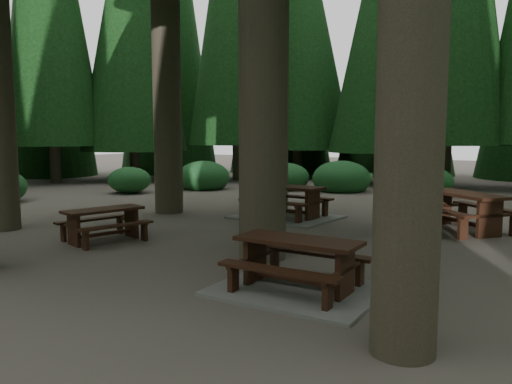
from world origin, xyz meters
The scene contains 6 objects.
ground centered at (0.00, 0.00, 0.00)m, with size 80.00×80.00×0.00m, color #554B45.
picnic_table_a centered at (2.21, -1.24, 0.26)m, with size 2.27×1.88×0.76m.
picnic_table_b centered at (-2.75, -0.26, 0.46)m, with size 1.68×1.89×0.69m.
picnic_table_c centered at (-0.83, 4.31, 0.31)m, with size 2.78×2.38×0.87m.
picnic_table_d centered at (3.50, 4.79, 0.59)m, with size 2.64×2.61×0.89m.
shrub_ring centered at (0.70, 0.75, 0.40)m, with size 23.86×24.64×1.49m.
Camera 1 is at (5.20, -7.43, 2.20)m, focal length 35.00 mm.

